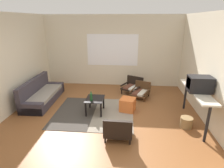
# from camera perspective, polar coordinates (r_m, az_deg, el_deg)

# --- Properties ---
(ground_plane) EXTENTS (7.80, 7.80, 0.00)m
(ground_plane) POSITION_cam_1_polar(r_m,az_deg,el_deg) (4.85, -2.99, -11.92)
(ground_plane) COLOR brown
(far_wall_with_window) EXTENTS (5.60, 0.13, 2.70)m
(far_wall_with_window) POSITION_cam_1_polar(r_m,az_deg,el_deg) (7.28, 0.17, 10.08)
(far_wall_with_window) COLOR beige
(far_wall_with_window) RESTS_ON ground
(side_wall_right) EXTENTS (0.12, 6.60, 2.70)m
(side_wall_right) POSITION_cam_1_polar(r_m,az_deg,el_deg) (5.00, 29.14, 3.39)
(side_wall_right) COLOR beige
(side_wall_right) RESTS_ON ground
(side_wall_left) EXTENTS (0.12, 6.60, 2.70)m
(side_wall_left) POSITION_cam_1_polar(r_m,az_deg,el_deg) (5.61, -30.90, 4.59)
(side_wall_left) COLOR beige
(side_wall_left) RESTS_ON ground
(area_rug) EXTENTS (2.19, 1.96, 0.01)m
(area_rug) POSITION_cam_1_polar(r_m,az_deg,el_deg) (5.34, -5.50, -8.77)
(area_rug) COLOR #38332D
(area_rug) RESTS_ON ground
(couch) EXTENTS (0.75, 1.95, 0.75)m
(couch) POSITION_cam_1_polar(r_m,az_deg,el_deg) (6.35, -20.85, -3.14)
(couch) COLOR #38333D
(couch) RESTS_ON ground
(coffee_table) EXTENTS (0.49, 0.61, 0.43)m
(coffee_table) POSITION_cam_1_polar(r_m,az_deg,el_deg) (5.22, -5.28, -5.36)
(coffee_table) COLOR black
(coffee_table) RESTS_ON ground
(armchair_by_window) EXTENTS (0.82, 0.80, 0.56)m
(armchair_by_window) POSITION_cam_1_polar(r_m,az_deg,el_deg) (6.69, 6.41, -0.51)
(armchair_by_window) COLOR black
(armchair_by_window) RESTS_ON ground
(armchair_striped_foreground) EXTENTS (0.63, 0.56, 0.55)m
(armchair_striped_foreground) POSITION_cam_1_polar(r_m,az_deg,el_deg) (4.15, 1.91, -13.93)
(armchair_striped_foreground) COLOR black
(armchair_striped_foreground) RESTS_ON ground
(armchair_corner) EXTENTS (0.73, 0.78, 0.50)m
(armchair_corner) POSITION_cam_1_polar(r_m,az_deg,el_deg) (6.35, 8.85, -2.11)
(armchair_corner) COLOR #472D19
(armchair_corner) RESTS_ON ground
(ottoman_orange) EXTENTS (0.49, 0.49, 0.38)m
(ottoman_orange) POSITION_cam_1_polar(r_m,az_deg,el_deg) (5.38, 4.82, -6.35)
(ottoman_orange) COLOR #D1662D
(ottoman_orange) RESTS_ON ground
(console_shelf) EXTENTS (0.37, 1.72, 0.89)m
(console_shelf) POSITION_cam_1_polar(r_m,az_deg,el_deg) (4.98, 24.63, -2.85)
(console_shelf) COLOR beige
(console_shelf) RESTS_ON ground
(crt_television) EXTENTS (0.53, 0.38, 0.37)m
(crt_television) POSITION_cam_1_polar(r_m,az_deg,el_deg) (4.80, 25.43, -0.04)
(crt_television) COLOR black
(crt_television) RESTS_ON console_shelf
(clay_vase) EXTENTS (0.19, 0.19, 0.27)m
(clay_vase) POSITION_cam_1_polar(r_m,az_deg,el_deg) (5.25, 23.62, 0.84)
(clay_vase) COLOR #A87047
(clay_vase) RESTS_ON console_shelf
(glass_bottle) EXTENTS (0.07, 0.07, 0.26)m
(glass_bottle) POSITION_cam_1_polar(r_m,az_deg,el_deg) (5.03, -6.44, -3.97)
(glass_bottle) COLOR #194723
(glass_bottle) RESTS_ON coffee_table
(wicker_basket) EXTENTS (0.30, 0.30, 0.26)m
(wicker_basket) POSITION_cam_1_polar(r_m,az_deg,el_deg) (4.96, 21.91, -10.89)
(wicker_basket) COLOR olive
(wicker_basket) RESTS_ON ground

